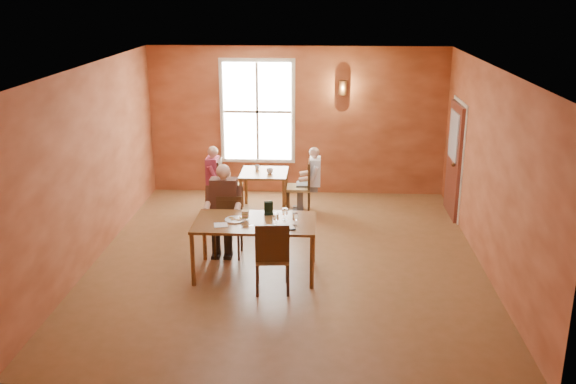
# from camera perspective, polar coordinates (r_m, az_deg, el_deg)

# --- Properties ---
(ground) EXTENTS (6.00, 7.00, 0.01)m
(ground) POSITION_cam_1_polar(r_m,az_deg,el_deg) (10.16, -0.06, -6.00)
(ground) COLOR brown
(ground) RESTS_ON ground
(wall_back) EXTENTS (6.00, 0.04, 3.00)m
(wall_back) POSITION_cam_1_polar(r_m,az_deg,el_deg) (13.05, 0.81, 6.30)
(wall_back) COLOR brown
(wall_back) RESTS_ON ground
(wall_front) EXTENTS (6.00, 0.04, 3.00)m
(wall_front) POSITION_cam_1_polar(r_m,az_deg,el_deg) (6.36, -1.87, -6.29)
(wall_front) COLOR brown
(wall_front) RESTS_ON ground
(wall_left) EXTENTS (0.04, 7.00, 3.00)m
(wall_left) POSITION_cam_1_polar(r_m,az_deg,el_deg) (10.26, -17.05, 2.34)
(wall_left) COLOR brown
(wall_left) RESTS_ON ground
(wall_right) EXTENTS (0.04, 7.00, 3.00)m
(wall_right) POSITION_cam_1_polar(r_m,az_deg,el_deg) (9.95, 17.47, 1.83)
(wall_right) COLOR brown
(wall_right) RESTS_ON ground
(ceiling) EXTENTS (6.00, 7.00, 0.04)m
(ceiling) POSITION_cam_1_polar(r_m,az_deg,el_deg) (9.36, -0.07, 11.07)
(ceiling) COLOR white
(ceiling) RESTS_ON wall_back
(window) EXTENTS (1.36, 0.10, 1.96)m
(window) POSITION_cam_1_polar(r_m,az_deg,el_deg) (13.02, -2.74, 7.15)
(window) COLOR white
(window) RESTS_ON wall_back
(door) EXTENTS (0.12, 1.04, 2.10)m
(door) POSITION_cam_1_polar(r_m,az_deg,el_deg) (12.21, 14.49, 2.76)
(door) COLOR maroon
(door) RESTS_ON ground
(wall_sconce) EXTENTS (0.16, 0.16, 0.28)m
(wall_sconce) POSITION_cam_1_polar(r_m,az_deg,el_deg) (12.83, 4.88, 9.21)
(wall_sconce) COLOR brown
(wall_sconce) RESTS_ON wall_back
(main_table) EXTENTS (1.77, 1.00, 0.83)m
(main_table) POSITION_cam_1_polar(r_m,az_deg,el_deg) (9.53, -2.92, -4.95)
(main_table) COLOR brown
(main_table) RESTS_ON ground
(chair_diner_main) EXTENTS (0.41, 0.41, 0.93)m
(chair_diner_main) POSITION_cam_1_polar(r_m,az_deg,el_deg) (10.17, -5.35, -3.21)
(chair_diner_main) COLOR brown
(chair_diner_main) RESTS_ON ground
(diner_main) EXTENTS (0.55, 0.55, 1.38)m
(diner_main) POSITION_cam_1_polar(r_m,az_deg,el_deg) (10.06, -5.41, -2.06)
(diner_main) COLOR black
(diner_main) RESTS_ON ground
(chair_empty) EXTENTS (0.51, 0.51, 1.06)m
(chair_empty) POSITION_cam_1_polar(r_m,az_deg,el_deg) (8.97, -1.41, -5.64)
(chair_empty) COLOR #56341E
(chair_empty) RESTS_ON ground
(plate_food) EXTENTS (0.40, 0.40, 0.04)m
(plate_food) POSITION_cam_1_polar(r_m,az_deg,el_deg) (9.42, -4.70, -2.42)
(plate_food) COLOR silver
(plate_food) RESTS_ON main_table
(sandwich) EXTENTS (0.10, 0.10, 0.12)m
(sandwich) POSITION_cam_1_polar(r_m,az_deg,el_deg) (9.44, -3.83, -2.10)
(sandwich) COLOR tan
(sandwich) RESTS_ON main_table
(goblet_a) EXTENTS (0.10, 0.10, 0.20)m
(goblet_a) POSITION_cam_1_polar(r_m,az_deg,el_deg) (9.37, -0.27, -1.95)
(goblet_a) COLOR white
(goblet_a) RESTS_ON main_table
(goblet_b) EXTENTS (0.09, 0.09, 0.20)m
(goblet_b) POSITION_cam_1_polar(r_m,az_deg,el_deg) (9.16, 0.65, -2.42)
(goblet_b) COLOR silver
(goblet_b) RESTS_ON main_table
(goblet_c) EXTENTS (0.09, 0.09, 0.20)m
(goblet_c) POSITION_cam_1_polar(r_m,az_deg,el_deg) (9.17, -1.08, -2.41)
(goblet_c) COLOR white
(goblet_c) RESTS_ON main_table
(menu_stand) EXTENTS (0.14, 0.10, 0.22)m
(menu_stand) POSITION_cam_1_polar(r_m,az_deg,el_deg) (9.58, -1.75, -1.46)
(menu_stand) COLOR black
(menu_stand) RESTS_ON main_table
(knife) EXTENTS (0.18, 0.11, 0.00)m
(knife) POSITION_cam_1_polar(r_m,az_deg,el_deg) (9.19, -3.62, -3.05)
(knife) COLOR silver
(knife) RESTS_ON main_table
(napkin) EXTENTS (0.23, 0.23, 0.01)m
(napkin) POSITION_cam_1_polar(r_m,az_deg,el_deg) (9.26, -6.00, -2.93)
(napkin) COLOR white
(napkin) RESTS_ON main_table
(sunglasses) EXTENTS (0.14, 0.07, 0.02)m
(sunglasses) POSITION_cam_1_polar(r_m,az_deg,el_deg) (9.02, 0.25, -3.37)
(sunglasses) COLOR black
(sunglasses) RESTS_ON main_table
(second_table) EXTENTS (0.88, 0.88, 0.77)m
(second_table) POSITION_cam_1_polar(r_m,az_deg,el_deg) (12.19, -2.11, 0.05)
(second_table) COLOR brown
(second_table) RESTS_ON ground
(chair_diner_white) EXTENTS (0.44, 0.44, 0.99)m
(chair_diner_white) POSITION_cam_1_polar(r_m,az_deg,el_deg) (12.11, 0.94, 0.49)
(chair_diner_white) COLOR #4C2B11
(chair_diner_white) RESTS_ON ground
(diner_white) EXTENTS (0.48, 0.48, 1.20)m
(diner_white) POSITION_cam_1_polar(r_m,az_deg,el_deg) (12.08, 1.09, 0.96)
(diner_white) COLOR white
(diner_white) RESTS_ON ground
(chair_diner_maroon) EXTENTS (0.44, 0.44, 1.00)m
(chair_diner_maroon) POSITION_cam_1_polar(r_m,az_deg,el_deg) (12.23, -5.15, 0.60)
(chair_diner_maroon) COLOR #3C220E
(chair_diner_maroon) RESTS_ON ground
(diner_maroon) EXTENTS (0.49, 0.49, 1.23)m
(diner_maroon) POSITION_cam_1_polar(r_m,az_deg,el_deg) (12.20, -5.31, 1.13)
(diner_maroon) COLOR maroon
(diner_maroon) RESTS_ON ground
(cup_a) EXTENTS (0.14, 0.14, 0.09)m
(cup_a) POSITION_cam_1_polar(r_m,az_deg,el_deg) (11.97, -1.63, 1.88)
(cup_a) COLOR silver
(cup_a) RESTS_ON second_table
(cup_b) EXTENTS (0.12, 0.12, 0.09)m
(cup_b) POSITION_cam_1_polar(r_m,az_deg,el_deg) (12.23, -2.77, 2.20)
(cup_b) COLOR silver
(cup_b) RESTS_ON second_table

